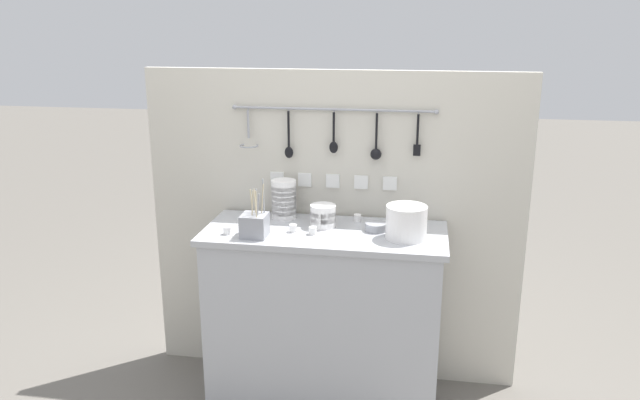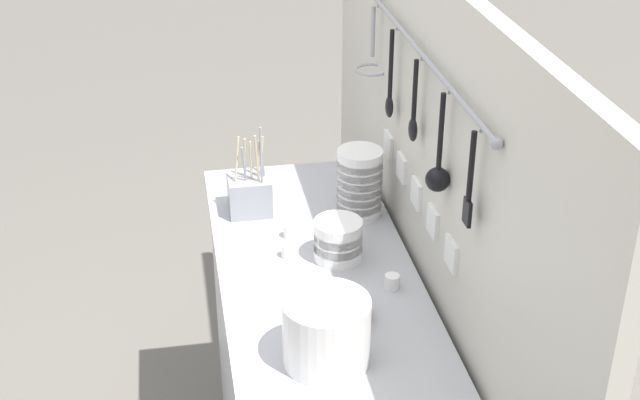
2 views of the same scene
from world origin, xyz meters
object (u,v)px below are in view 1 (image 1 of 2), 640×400
Objects in this scene: cup_front_right at (357,218)px; cup_edge_far at (293,228)px; plate_stack at (406,222)px; cup_beside_plates at (313,231)px; cup_mid_row at (227,231)px; cutlery_caddy at (255,225)px; steel_mixing_bowl at (376,227)px; bowl_stack_nested_right at (323,216)px; bowl_stack_tall_left at (284,199)px.

cup_edge_far is at bearing -143.67° from cup_front_right.
cup_beside_plates is (-0.44, -0.02, -0.06)m from plate_stack.
plate_stack reaches higher than cup_mid_row.
steel_mixing_bowl is at bearing 17.28° from cutlery_caddy.
bowl_stack_nested_right is 0.27m from steel_mixing_bowl.
bowl_stack_nested_right is 0.46× the size of cutlery_caddy.
plate_stack is at bearing 7.49° from cutlery_caddy.
cup_edge_far is at bearing -66.40° from bowl_stack_tall_left.
cup_mid_row is (-0.30, -0.09, 0.00)m from cup_edge_far.
plate_stack is at bearing -14.44° from bowl_stack_nested_right.
cutlery_caddy reaches higher than cup_front_right.
cutlery_caddy is at bearing -2.38° from cup_mid_row.
cutlery_caddy is 7.39× the size of cup_beside_plates.
cup_edge_far and cup_front_right have the same top height.
cup_front_right is at bearing 140.00° from plate_stack.
cup_edge_far is at bearing 28.96° from cutlery_caddy.
cup_edge_far is 0.31m from cup_mid_row.
steel_mixing_bowl is 0.71m from cup_mid_row.
cup_edge_far is (-0.39, -0.08, -0.00)m from steel_mixing_bowl.
cup_front_right is (-0.10, 0.13, -0.00)m from steel_mixing_bowl.
bowl_stack_tall_left is at bearing 113.60° from cup_edge_far.
cup_beside_plates is at bearing -102.97° from bowl_stack_nested_right.
bowl_stack_tall_left is 0.39m from cup_front_right.
bowl_stack_tall_left is 5.39× the size of cup_edge_far.
steel_mixing_bowl is 0.40m from cup_edge_far.
bowl_stack_tall_left is at bearing -179.76° from cup_front_right.
bowl_stack_tall_left is 0.66m from plate_stack.
plate_stack is 0.44m from cup_beside_plates.
cup_front_right is (0.16, 0.10, -0.04)m from bowl_stack_nested_right.
bowl_stack_nested_right is 0.13m from cup_beside_plates.
steel_mixing_bowl reaches higher than cup_front_right.
bowl_stack_nested_right is at bearing 77.03° from cup_beside_plates.
steel_mixing_bowl is at bearing 151.28° from plate_stack.
cutlery_caddy reaches higher than cup_edge_far.
steel_mixing_bowl is 0.31m from cup_beside_plates.
cutlery_caddy reaches higher than bowl_stack_tall_left.
bowl_stack_nested_right reaches higher than cup_edge_far.
cup_front_right is at bearing 33.78° from cutlery_caddy.
cup_edge_far is 1.00× the size of cup_beside_plates.
cup_beside_plates is at bearing 15.30° from cutlery_caddy.
bowl_stack_nested_right reaches higher than cup_mid_row.
cup_beside_plates is (0.26, 0.07, -0.04)m from cutlery_caddy.
plate_stack is 5.17× the size of cup_beside_plates.
cutlery_caddy is (-0.07, -0.30, -0.04)m from bowl_stack_tall_left.
steel_mixing_bowl is 2.79× the size of cup_beside_plates.
steel_mixing_bowl is (0.48, -0.13, -0.08)m from bowl_stack_tall_left.
cup_mid_row is (-0.43, -0.19, -0.04)m from bowl_stack_nested_right.
bowl_stack_nested_right is 3.43× the size of cup_mid_row.
cup_mid_row is at bearing -166.44° from steel_mixing_bowl.
cup_front_right is at bearing 26.72° from cup_mid_row.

